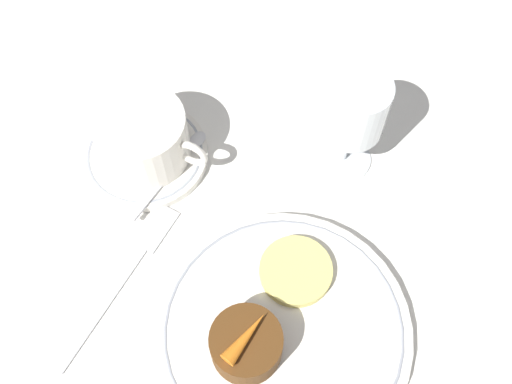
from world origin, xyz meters
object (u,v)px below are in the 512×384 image
fork (131,266)px  dessert_cake (250,346)px  dinner_plate (284,330)px  wine_glass (353,112)px  coffee_cup (143,136)px

fork → dessert_cake: (0.14, -0.03, 0.03)m
dinner_plate → wine_glass: (-0.01, 0.20, 0.08)m
coffee_cup → wine_glass: size_ratio=0.98×
dessert_cake → wine_glass: bearing=88.0°
fork → dessert_cake: size_ratio=2.94×
dinner_plate → fork: dinner_plate is taller
wine_glass → dessert_cake: bearing=-92.0°
wine_glass → coffee_cup: bearing=-157.5°
fork → dinner_plate: bearing=-0.9°
dinner_plate → coffee_cup: coffee_cup is taller
dinner_plate → coffee_cup: bearing=149.5°
dinner_plate → fork: 0.16m
dinner_plate → dessert_cake: 0.04m
dinner_plate → dessert_cake: dessert_cake is taller
dessert_cake → coffee_cup: bearing=140.6°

